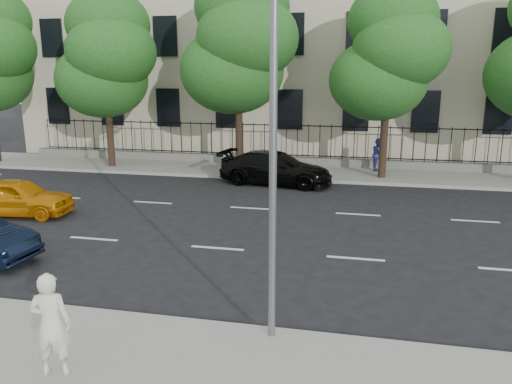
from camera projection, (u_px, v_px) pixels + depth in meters
ground at (189, 282)px, 12.31m from camera, size 120.00×120.00×0.00m
near_sidewalk at (109, 373)px, 8.50m from camera, size 60.00×4.00×0.15m
far_sidewalk at (281, 171)px, 25.60m from camera, size 60.00×4.00×0.15m
lane_markings at (236, 226)px, 16.83m from camera, size 49.60×4.62×0.01m
masonry_building at (305, 8)px, 31.99m from camera, size 34.60×12.11×18.50m
iron_fence at (286, 155)px, 27.08m from camera, size 30.00×0.50×2.20m
street_light at (279, 67)px, 8.91m from camera, size 0.25×3.32×8.05m
tree_b at (107, 56)px, 25.46m from camera, size 5.53×5.12×8.97m
tree_c at (240, 43)px, 23.90m from camera, size 5.89×5.50×9.80m
tree_d at (390, 54)px, 22.60m from camera, size 5.34×4.94×8.84m
yellow_taxi at (16, 197)px, 17.91m from camera, size 4.14×2.07×1.35m
black_sedan at (276, 168)px, 22.85m from camera, size 5.42×2.79×1.50m
woman_near at (51, 324)px, 8.17m from camera, size 0.75×0.60×1.79m
pedestrian_far at (378, 154)px, 25.28m from camera, size 0.65×0.82×1.64m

